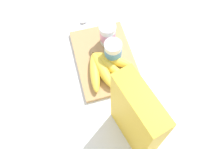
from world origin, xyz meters
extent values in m
plane|color=white|center=(0.00, 0.00, 0.00)|extent=(2.40, 2.40, 0.00)
cube|color=tan|center=(0.00, 0.00, 0.01)|extent=(0.32, 0.22, 0.02)
cube|color=yellow|center=(0.30, 0.02, 0.15)|extent=(0.19, 0.11, 0.29)
cylinder|color=white|center=(-0.07, 0.03, 0.06)|extent=(0.06, 0.06, 0.09)
cylinder|color=pink|center=(-0.07, 0.03, 0.06)|extent=(0.06, 0.06, 0.04)
cylinder|color=silver|center=(-0.07, 0.03, 0.11)|extent=(0.07, 0.07, 0.00)
cylinder|color=white|center=(0.01, 0.03, 0.06)|extent=(0.06, 0.06, 0.09)
cylinder|color=#5193D1|center=(0.01, 0.03, 0.06)|extent=(0.07, 0.07, 0.05)
cylinder|color=silver|center=(0.01, 0.03, 0.11)|extent=(0.07, 0.07, 0.00)
ellipsoid|color=yellow|center=(0.06, -0.05, 0.03)|extent=(0.17, 0.06, 0.03)
ellipsoid|color=yellow|center=(0.06, -0.02, 0.04)|extent=(0.17, 0.07, 0.04)
ellipsoid|color=yellow|center=(0.06, 0.01, 0.03)|extent=(0.17, 0.12, 0.03)
ellipsoid|color=yellow|center=(0.03, 0.02, 0.03)|extent=(0.12, 0.15, 0.04)
cylinder|color=brown|center=(-0.02, -0.04, 0.02)|extent=(0.01, 0.01, 0.02)
cylinder|color=silver|center=(-0.23, 0.02, 0.00)|extent=(0.04, 0.11, 0.01)
ellipsoid|color=silver|center=(-0.21, -0.04, 0.01)|extent=(0.03, 0.04, 0.01)
camera|label=1|loc=(0.49, -0.11, 0.79)|focal=37.89mm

